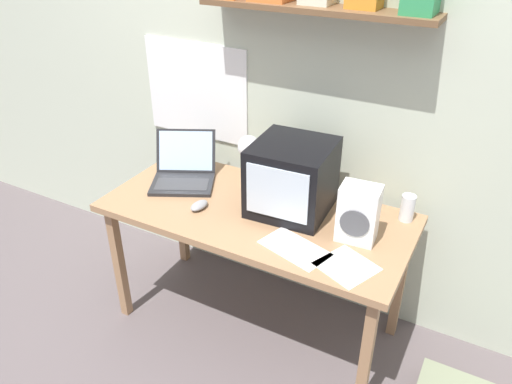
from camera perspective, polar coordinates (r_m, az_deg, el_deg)
The scene contains 11 objects.
ground_plane at distance 2.81m, azimuth 0.00°, elevation -14.57°, with size 12.00×12.00×0.00m, color #5E5355.
back_wall at distance 2.47m, azimuth 4.84°, elevation 14.33°, with size 5.60×0.24×2.60m.
corner_desk at distance 2.40m, azimuth 0.00°, elevation -3.45°, with size 1.46×0.68×0.72m.
crt_monitor at distance 2.30m, azimuth 4.15°, elevation 1.66°, with size 0.37×0.38×0.33m.
laptop at distance 2.63m, azimuth -8.23°, elevation 2.58°, with size 0.43×0.43×0.23m.
desk_lamp at distance 2.45m, azimuth -0.71°, elevation 4.51°, with size 0.13×0.19×0.30m.
juice_glass at distance 2.37m, azimuth 16.90°, elevation -1.88°, with size 0.06×0.06×0.13m.
space_heater at distance 2.15m, azimuth 11.62°, elevation -2.42°, with size 0.17×0.14×0.26m.
computer_mouse at distance 2.38m, azimuth -6.52°, elevation -1.54°, with size 0.07×0.11×0.03m.
open_notebook at distance 2.12m, azimuth 4.46°, elevation -6.44°, with size 0.33×0.24×0.00m.
printed_handout at distance 2.05m, azimuth 10.32°, elevation -8.36°, with size 0.27×0.26×0.00m.
Camera 1 is at (0.95, -1.76, 1.98)m, focal length 35.00 mm.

